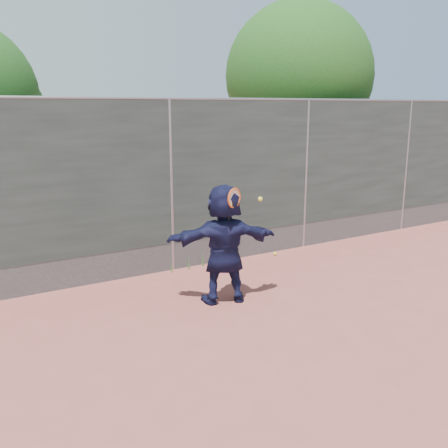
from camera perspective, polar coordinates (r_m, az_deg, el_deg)
ground at (r=6.33m, az=8.07°, el=-13.89°), size 80.00×80.00×0.00m
player at (r=7.37m, az=0.00°, el=-2.26°), size 1.75×0.98×1.80m
ball_ground at (r=9.92m, az=5.87°, el=-3.39°), size 0.07×0.07×0.07m
fence at (r=8.73m, az=-6.05°, el=4.72°), size 20.00×0.06×3.03m
swing_action at (r=7.09m, az=1.45°, el=2.83°), size 0.58×0.19×0.51m
tree_right at (r=13.06m, az=9.03°, el=15.89°), size 3.78×3.60×5.39m
weed_clump at (r=9.08m, az=-3.83°, el=-4.29°), size 0.68×0.07×0.30m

